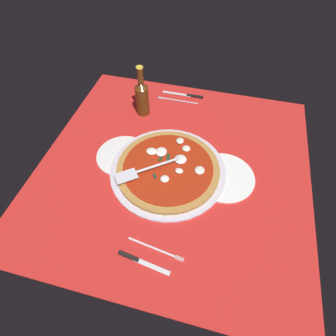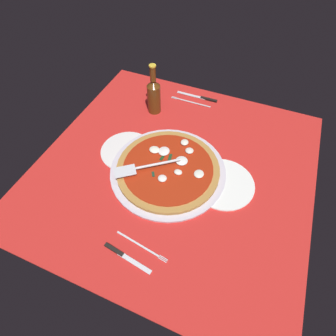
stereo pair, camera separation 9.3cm
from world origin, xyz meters
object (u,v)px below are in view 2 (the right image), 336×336
place_setting_near (196,100)px  place_setting_far (132,251)px  dinner_plate_right (128,150)px  pizza_server (145,167)px  dinner_plate_left (223,184)px  pizza (168,168)px  beer_bottle (154,95)px

place_setting_near → place_setting_far: bearing=94.3°
dinner_plate_right → pizza_server: size_ratio=0.98×
dinner_plate_right → dinner_plate_left: bearing=178.3°
dinner_plate_right → place_setting_far: 42.86cm
dinner_plate_left → place_setting_near: (25.43, -43.09, -0.14)cm
pizza → place_setting_near: (4.30, -45.08, -1.76)cm
pizza → pizza_server: size_ratio=1.81×
dinner_plate_left → beer_bottle: 50.29cm
dinner_plate_left → place_setting_far: size_ratio=1.14×
dinner_plate_left → place_setting_near: bearing=-59.4°
place_setting_far → pizza_server: bearing=115.7°
dinner_plate_right → beer_bottle: (0.07, -27.06, 8.65)cm
pizza → place_setting_far: bearing=93.1°
dinner_plate_right → pizza: size_ratio=0.54×
pizza → beer_bottle: 36.71cm
dinner_plate_left → dinner_plate_right: size_ratio=1.09×
place_setting_near → beer_bottle: bearing=44.1°
pizza_server → beer_bottle: bearing=-108.1°
pizza_server → beer_bottle: beer_bottle is taller
place_setting_near → place_setting_far: (-6.13, 79.06, -0.00)cm
place_setting_far → dinner_plate_left: bearing=69.8°
pizza_server → place_setting_far: bearing=70.5°
pizza_server → place_setting_near: size_ratio=1.00×
dinner_plate_right → beer_bottle: beer_bottle is taller
dinner_plate_left → pizza: bearing=5.4°
dinner_plate_right → place_setting_far: place_setting_far is taller
dinner_plate_right → place_setting_far: size_ratio=1.04×
dinner_plate_right → place_setting_near: size_ratio=0.98×
pizza_server → place_setting_far: (-9.29, 29.22, -4.30)cm
place_setting_far → pizza: bearing=101.1°
dinner_plate_right → place_setting_near: (-15.18, -41.88, -0.14)cm
pizza → dinner_plate_right: bearing=-9.3°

